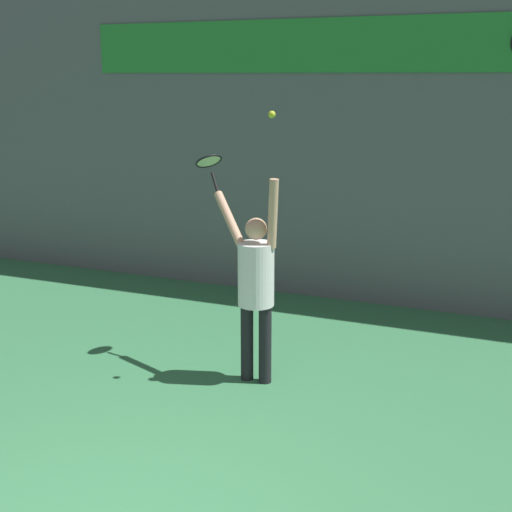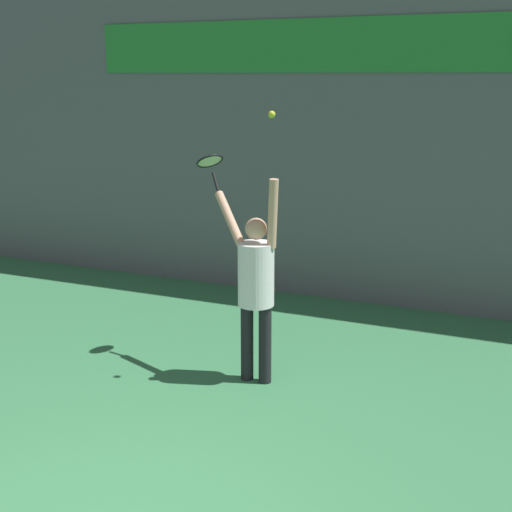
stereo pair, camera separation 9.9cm
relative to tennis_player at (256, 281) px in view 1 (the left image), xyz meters
The scene contains 6 objects.
back_wall 3.36m from the tennis_player, 87.83° to the left, with size 18.00×0.10×5.00m.
sponsor_banner 3.81m from the tennis_player, 87.79° to the left, with size 7.70×0.02×0.69m.
tennis_player is the anchor object (origin of this frame).
tennis_racket 1.37m from the tennis_player, 148.54° to the left, with size 0.38×0.39×0.41m.
tennis_ball 1.65m from the tennis_player, 11.78° to the right, with size 0.07×0.07×0.07m.
water_bottle 2.92m from the tennis_player, 116.82° to the left, with size 0.07×0.07×0.30m.
Camera 1 is at (2.53, -3.16, 3.06)m, focal length 50.00 mm.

